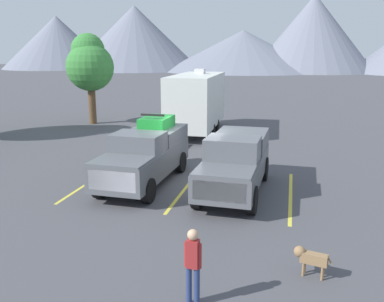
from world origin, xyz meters
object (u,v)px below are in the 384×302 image
at_px(person_a, 193,262).
at_px(pickup_truck_a, 146,153).
at_px(dog, 309,257).
at_px(camper_trailer_a, 197,100).
at_px(pickup_truck_b, 235,161).

bearing_deg(person_a, pickup_truck_a, 116.09).
height_order(person_a, dog, person_a).
bearing_deg(person_a, camper_trailer_a, 102.60).
relative_size(pickup_truck_a, dog, 6.55).
bearing_deg(pickup_truck_a, dog, -43.88).
bearing_deg(pickup_truck_a, pickup_truck_b, -4.56).
relative_size(pickup_truck_a, pickup_truck_b, 1.03).
xyz_separation_m(camper_trailer_a, dog, (6.30, -15.98, -1.61)).
relative_size(pickup_truck_b, camper_trailer_a, 0.66).
height_order(camper_trailer_a, dog, camper_trailer_a).
bearing_deg(pickup_truck_b, camper_trailer_a, 110.15).
xyz_separation_m(pickup_truck_a, dog, (6.02, -5.79, -0.72)).
height_order(pickup_truck_b, dog, pickup_truck_b).
relative_size(pickup_truck_b, person_a, 3.33).
relative_size(pickup_truck_b, dog, 6.35).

